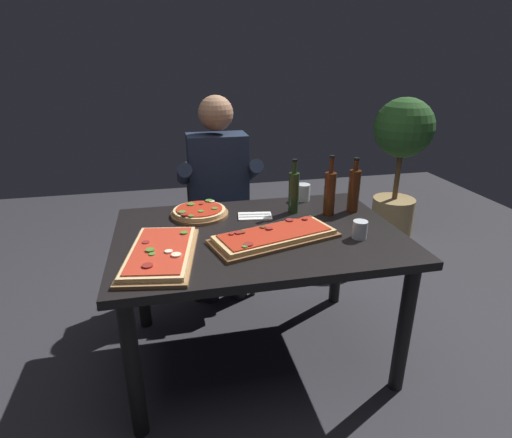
{
  "coord_description": "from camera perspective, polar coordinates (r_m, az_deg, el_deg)",
  "views": [
    {
      "loc": [
        -0.41,
        -1.81,
        1.56
      ],
      "look_at": [
        0.0,
        0.05,
        0.79
      ],
      "focal_mm": 28.74,
      "sensor_mm": 36.0,
      "label": 1
    }
  ],
  "objects": [
    {
      "name": "napkin_cutlery_set",
      "position": [
        2.22,
        -0.15,
        0.4
      ],
      "size": [
        0.19,
        0.14,
        0.01
      ],
      "color": "white",
      "rests_on": "dining_table"
    },
    {
      "name": "seated_diner",
      "position": [
        2.7,
        -5.14,
        4.22
      ],
      "size": [
        0.53,
        0.41,
        1.33
      ],
      "color": "#23232D",
      "rests_on": "ground_plane"
    },
    {
      "name": "potted_plant_corner",
      "position": [
        3.68,
        19.39,
        8.07
      ],
      "size": [
        0.49,
        0.49,
        1.25
      ],
      "color": "tan",
      "rests_on": "ground_plane"
    },
    {
      "name": "wine_bottle_dark",
      "position": [
        2.32,
        13.47,
        3.97
      ],
      "size": [
        0.06,
        0.06,
        0.31
      ],
      "color": "#47230F",
      "rests_on": "dining_table"
    },
    {
      "name": "oil_bottle_amber",
      "position": [
        2.25,
        10.22,
        3.67
      ],
      "size": [
        0.06,
        0.06,
        0.33
      ],
      "color": "#47230F",
      "rests_on": "dining_table"
    },
    {
      "name": "ground_plane",
      "position": [
        2.43,
        0.27,
        -18.04
      ],
      "size": [
        6.4,
        6.4,
        0.0
      ],
      "primitive_type": "plane",
      "color": "#2D2D33"
    },
    {
      "name": "tumbler_near_camera",
      "position": [
        2.01,
        14.24,
        -1.58
      ],
      "size": [
        0.07,
        0.07,
        0.09
      ],
      "color": "silver",
      "rests_on": "dining_table"
    },
    {
      "name": "diner_chair",
      "position": [
        2.89,
        -5.29,
        0.09
      ],
      "size": [
        0.44,
        0.44,
        0.87
      ],
      "color": "#3D2B1E",
      "rests_on": "ground_plane"
    },
    {
      "name": "pizza_round_far",
      "position": [
        2.25,
        -7.86,
        0.97
      ],
      "size": [
        0.31,
        0.31,
        0.05
      ],
      "color": "brown",
      "rests_on": "dining_table"
    },
    {
      "name": "vinegar_bottle_green",
      "position": [
        2.26,
        5.28,
        3.86
      ],
      "size": [
        0.06,
        0.06,
        0.3
      ],
      "color": "#233819",
      "rests_on": "dining_table"
    },
    {
      "name": "dining_table",
      "position": [
        2.07,
        0.3,
        -4.23
      ],
      "size": [
        1.4,
        0.96,
        0.74
      ],
      "color": "black",
      "rests_on": "ground_plane"
    },
    {
      "name": "pizza_rectangular_left",
      "position": [
        1.82,
        -13.14,
        -4.65
      ],
      "size": [
        0.37,
        0.57,
        0.05
      ],
      "color": "olive",
      "rests_on": "dining_table"
    },
    {
      "name": "tumbler_far_side",
      "position": [
        2.48,
        6.56,
        3.58
      ],
      "size": [
        0.08,
        0.08,
        0.1
      ],
      "color": "silver",
      "rests_on": "dining_table"
    },
    {
      "name": "pizza_rectangular_front",
      "position": [
        1.94,
        2.6,
        -2.4
      ],
      "size": [
        0.65,
        0.41,
        0.05
      ],
      "color": "brown",
      "rests_on": "dining_table"
    }
  ]
}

